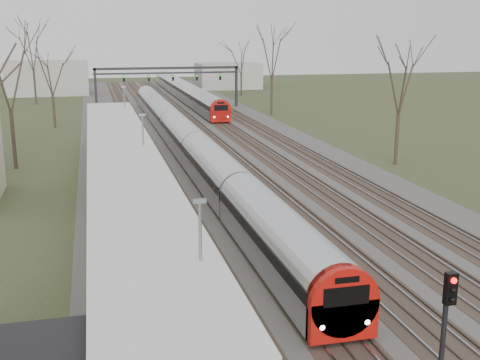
% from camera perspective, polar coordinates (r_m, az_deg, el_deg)
% --- Properties ---
extents(track_bed, '(24.00, 160.00, 0.22)m').
position_cam_1_polar(track_bed, '(60.09, -3.16, 3.40)').
color(track_bed, '#474442').
rests_on(track_bed, ground).
extents(platform, '(3.50, 69.00, 1.00)m').
position_cam_1_polar(platform, '(41.93, -11.21, -0.82)').
color(platform, '#9E9B93').
rests_on(platform, ground).
extents(canopy, '(4.10, 50.00, 3.11)m').
position_cam_1_polar(canopy, '(36.77, -11.10, 2.62)').
color(canopy, slate).
rests_on(canopy, platform).
extents(signal_gantry, '(21.00, 0.59, 6.08)m').
position_cam_1_polar(signal_gantry, '(88.95, -6.86, 9.85)').
color(signal_gantry, black).
rests_on(signal_gantry, ground).
extents(tree_west_far, '(5.50, 5.50, 11.33)m').
position_cam_1_polar(tree_west_far, '(51.56, -21.21, 9.69)').
color(tree_west_far, '#2D231C').
rests_on(tree_west_far, ground).
extents(tree_east_far, '(5.00, 5.00, 10.30)m').
position_cam_1_polar(tree_east_far, '(51.52, 14.99, 9.33)').
color(tree_east_far, '#2D231C').
rests_on(tree_east_far, ground).
extents(train_near, '(2.62, 75.21, 3.05)m').
position_cam_1_polar(train_near, '(56.55, -5.38, 4.16)').
color(train_near, '#B3B6BE').
rests_on(train_near, ground).
extents(train_far, '(2.62, 60.21, 3.05)m').
position_cam_1_polar(train_far, '(102.51, -5.36, 8.48)').
color(train_far, '#B3B6BE').
rests_on(train_far, ground).
extents(signal_post, '(0.35, 0.45, 4.10)m').
position_cam_1_polar(signal_post, '(19.36, 18.99, -11.97)').
color(signal_post, black).
rests_on(signal_post, ground).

